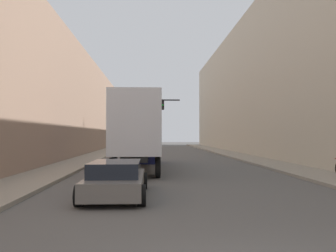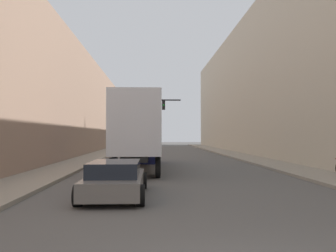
# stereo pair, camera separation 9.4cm
# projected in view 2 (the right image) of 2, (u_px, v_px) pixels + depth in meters

# --- Properties ---
(sidewalk_right) EXTENTS (2.59, 80.00, 0.15)m
(sidewalk_right) POSITION_uv_depth(u_px,v_px,m) (242.00, 156.00, 34.82)
(sidewalk_right) COLOR gray
(sidewalk_right) RESTS_ON ground
(sidewalk_left) EXTENTS (2.59, 80.00, 0.15)m
(sidewalk_left) POSITION_uv_depth(u_px,v_px,m) (93.00, 157.00, 34.27)
(sidewalk_left) COLOR gray
(sidewalk_left) RESTS_ON ground
(building_right) EXTENTS (6.00, 80.00, 14.70)m
(building_right) POSITION_uv_depth(u_px,v_px,m) (287.00, 79.00, 35.16)
(building_right) COLOR beige
(building_right) RESTS_ON ground
(building_left) EXTENTS (6.00, 80.00, 10.71)m
(building_left) POSITION_uv_depth(u_px,v_px,m) (46.00, 99.00, 34.22)
(building_left) COLOR #997A66
(building_left) RESTS_ON ground
(semi_truck) EXTENTS (2.53, 12.32, 4.28)m
(semi_truck) POSITION_uv_depth(u_px,v_px,m) (139.00, 131.00, 23.00)
(semi_truck) COLOR silver
(semi_truck) RESTS_ON ground
(sedan_car) EXTENTS (2.09, 4.79, 1.22)m
(sedan_car) POSITION_uv_depth(u_px,v_px,m) (115.00, 179.00, 12.74)
(sedan_car) COLOR slate
(sedan_car) RESTS_ON ground
(traffic_signal_gantry) EXTENTS (6.85, 0.35, 5.82)m
(traffic_signal_gantry) POSITION_uv_depth(u_px,v_px,m) (132.00, 113.00, 36.63)
(traffic_signal_gantry) COLOR black
(traffic_signal_gantry) RESTS_ON ground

